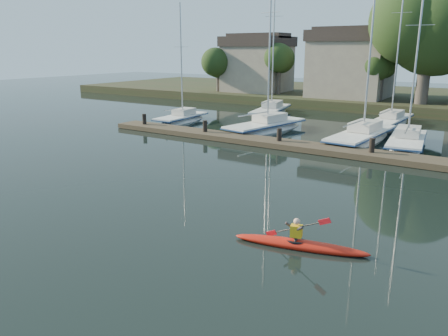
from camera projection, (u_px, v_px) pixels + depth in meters
The scene contains 10 objects.
ground at pixel (182, 225), 15.97m from camera, with size 160.00×160.00×0.00m, color black.
kayak at pixel (300, 243), 14.11m from camera, with size 4.40×1.60×1.40m.
dock at pixel (322, 149), 27.21m from camera, with size 34.00×2.00×1.80m.
sailboat_0 at pixel (182, 124), 38.65m from camera, with size 2.39×7.16×11.19m.
sailboat_1 at pixel (265, 133), 34.38m from camera, with size 4.02×9.60×15.25m.
sailboat_2 at pixel (361, 144), 30.47m from camera, with size 3.02×10.08×16.46m.
sailboat_3 at pixel (406, 150), 28.76m from camera, with size 3.15×8.45×13.29m.
sailboat_5 at pixel (271, 117), 42.86m from camera, with size 4.10×9.77×15.76m.
sailboat_6 at pixel (389, 127), 36.86m from camera, with size 2.43×9.79×15.44m.
shore at pixel (428, 78), 46.77m from camera, with size 90.00×25.25×12.75m.
Camera 1 is at (9.43, -11.58, 6.23)m, focal length 35.00 mm.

